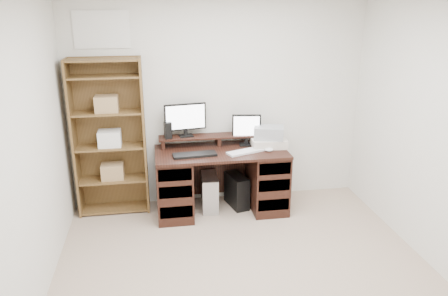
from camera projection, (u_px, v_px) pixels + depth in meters
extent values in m
cube|color=silver|center=(218.00, 100.00, 5.18)|extent=(3.50, 0.02, 2.50)
cube|color=silver|center=(12.00, 173.00, 3.03)|extent=(0.02, 4.00, 2.50)
cube|color=white|center=(102.00, 29.00, 4.70)|extent=(0.60, 0.01, 0.40)
cube|color=black|center=(221.00, 152.00, 4.99)|extent=(1.50, 0.70, 0.03)
cube|color=black|center=(174.00, 185.00, 5.02)|extent=(0.40, 0.66, 0.72)
cube|color=black|center=(267.00, 179.00, 5.19)|extent=(0.40, 0.66, 0.72)
cube|color=black|center=(217.00, 168.00, 5.41)|extent=(1.48, 0.02, 0.65)
cube|color=black|center=(176.00, 212.00, 4.78)|extent=(0.36, 0.01, 0.14)
cube|color=black|center=(176.00, 192.00, 4.70)|extent=(0.36, 0.01, 0.14)
cube|color=black|center=(175.00, 175.00, 4.64)|extent=(0.36, 0.01, 0.14)
cube|color=black|center=(274.00, 205.00, 4.95)|extent=(0.36, 0.01, 0.14)
cube|color=black|center=(274.00, 185.00, 4.87)|extent=(0.36, 0.01, 0.14)
cube|color=black|center=(275.00, 169.00, 4.81)|extent=(0.36, 0.01, 0.14)
cube|color=black|center=(163.00, 143.00, 5.07)|extent=(0.04, 0.20, 0.10)
cube|color=black|center=(218.00, 141.00, 5.17)|extent=(0.04, 0.20, 0.10)
cube|color=black|center=(271.00, 138.00, 5.27)|extent=(0.04, 0.20, 0.10)
cube|color=black|center=(218.00, 136.00, 5.15)|extent=(1.40, 0.22, 0.02)
cube|color=black|center=(186.00, 136.00, 5.10)|extent=(0.18, 0.15, 0.01)
cube|color=black|center=(186.00, 131.00, 5.10)|extent=(0.05, 0.03, 0.09)
cube|color=black|center=(185.00, 117.00, 5.04)|extent=(0.49, 0.10, 0.31)
cube|color=white|center=(186.00, 117.00, 5.03)|extent=(0.45, 0.07, 0.27)
cube|color=black|center=(246.00, 145.00, 5.17)|extent=(0.18, 0.15, 0.01)
cube|color=black|center=(246.00, 140.00, 5.17)|extent=(0.05, 0.03, 0.09)
cube|color=black|center=(246.00, 127.00, 5.11)|extent=(0.34, 0.08, 0.29)
cube|color=white|center=(247.00, 127.00, 5.10)|extent=(0.30, 0.05, 0.26)
cube|color=black|center=(168.00, 130.00, 5.00)|extent=(0.09, 0.09, 0.19)
cube|color=black|center=(195.00, 155.00, 4.81)|extent=(0.49, 0.20, 0.03)
cube|color=silver|center=(246.00, 151.00, 4.93)|extent=(0.48, 0.29, 0.02)
ellipsoid|color=white|center=(269.00, 150.00, 4.95)|extent=(0.12, 0.10, 0.04)
cube|color=beige|center=(268.00, 142.00, 5.11)|extent=(0.40, 0.31, 0.10)
cube|color=#999EA3|center=(269.00, 133.00, 5.07)|extent=(0.39, 0.32, 0.14)
cube|color=#AFB1B6|center=(210.00, 192.00, 5.21)|extent=(0.21, 0.43, 0.42)
cube|color=black|center=(237.00, 191.00, 5.27)|extent=(0.26, 0.42, 0.39)
cube|color=#19FF33|center=(244.00, 190.00, 5.08)|extent=(0.01, 0.01, 0.01)
cube|color=brown|center=(74.00, 140.00, 4.87)|extent=(0.02, 0.30, 1.80)
cube|color=brown|center=(144.00, 137.00, 4.99)|extent=(0.02, 0.30, 1.80)
cube|color=brown|center=(111.00, 135.00, 5.06)|extent=(0.80, 0.01, 1.80)
cube|color=brown|center=(116.00, 208.00, 5.21)|extent=(0.75, 0.28, 0.02)
cube|color=brown|center=(113.00, 179.00, 5.09)|extent=(0.75, 0.28, 0.02)
cube|color=brown|center=(110.00, 147.00, 4.96)|extent=(0.75, 0.28, 0.02)
cube|color=brown|center=(107.00, 113.00, 4.83)|extent=(0.75, 0.28, 0.02)
cube|color=brown|center=(104.00, 77.00, 4.70)|extent=(0.75, 0.28, 0.02)
cube|color=brown|center=(103.00, 60.00, 4.64)|extent=(0.75, 0.28, 0.02)
cube|color=#A07F54|center=(113.00, 171.00, 5.06)|extent=(0.25, 0.20, 0.18)
cube|color=white|center=(110.00, 138.00, 4.93)|extent=(0.25, 0.20, 0.18)
cube|color=#A07F54|center=(107.00, 104.00, 4.80)|extent=(0.25, 0.20, 0.18)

